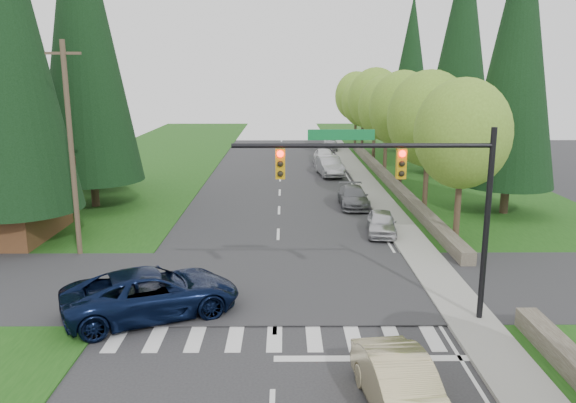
{
  "coord_description": "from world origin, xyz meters",
  "views": [
    {
      "loc": [
        0.32,
        -13.82,
        8.48
      ],
      "look_at": [
        0.5,
        11.2,
        2.8
      ],
      "focal_mm": 35.0,
      "sensor_mm": 36.0,
      "label": 1
    }
  ],
  "objects_px": {
    "parked_car_a": "(382,223)",
    "parked_car_e": "(330,145)",
    "sedan_champagne": "(401,387)",
    "parked_car_d": "(325,157)",
    "parked_car_b": "(353,197)",
    "suv_navy": "(152,293)",
    "parked_car_c": "(329,166)"
  },
  "relations": [
    {
      "from": "sedan_champagne",
      "to": "parked_car_e",
      "type": "bearing_deg",
      "value": 79.83
    },
    {
      "from": "parked_car_b",
      "to": "parked_car_d",
      "type": "distance_m",
      "value": 17.4
    },
    {
      "from": "parked_car_b",
      "to": "parked_car_e",
      "type": "height_order",
      "value": "parked_car_b"
    },
    {
      "from": "parked_car_a",
      "to": "parked_car_c",
      "type": "xyz_separation_m",
      "value": [
        -1.4,
        18.11,
        0.18
      ]
    },
    {
      "from": "sedan_champagne",
      "to": "suv_navy",
      "type": "height_order",
      "value": "suv_navy"
    },
    {
      "from": "suv_navy",
      "to": "parked_car_c",
      "type": "bearing_deg",
      "value": -41.36
    },
    {
      "from": "parked_car_e",
      "to": "parked_car_d",
      "type": "bearing_deg",
      "value": -91.38
    },
    {
      "from": "parked_car_e",
      "to": "sedan_champagne",
      "type": "bearing_deg",
      "value": -86.24
    },
    {
      "from": "parked_car_b",
      "to": "parked_car_c",
      "type": "bearing_deg",
      "value": 93.92
    },
    {
      "from": "parked_car_a",
      "to": "parked_car_b",
      "type": "distance_m",
      "value": 6.58
    },
    {
      "from": "sedan_champagne",
      "to": "parked_car_e",
      "type": "xyz_separation_m",
      "value": [
        2.31,
        50.71,
        -0.11
      ]
    },
    {
      "from": "parked_car_a",
      "to": "parked_car_c",
      "type": "bearing_deg",
      "value": 101.24
    },
    {
      "from": "parked_car_a",
      "to": "parked_car_b",
      "type": "bearing_deg",
      "value": 103.19
    },
    {
      "from": "parked_car_a",
      "to": "parked_car_d",
      "type": "relative_size",
      "value": 0.82
    },
    {
      "from": "parked_car_d",
      "to": "sedan_champagne",
      "type": "bearing_deg",
      "value": -93.54
    },
    {
      "from": "suv_navy",
      "to": "parked_car_a",
      "type": "relative_size",
      "value": 1.65
    },
    {
      "from": "parked_car_c",
      "to": "parked_car_e",
      "type": "height_order",
      "value": "parked_car_c"
    },
    {
      "from": "sedan_champagne",
      "to": "parked_car_b",
      "type": "relative_size",
      "value": 1.0
    },
    {
      "from": "suv_navy",
      "to": "parked_car_d",
      "type": "bearing_deg",
      "value": -38.64
    },
    {
      "from": "parked_car_a",
      "to": "parked_car_e",
      "type": "xyz_separation_m",
      "value": [
        0.0,
        34.21,
        -0.01
      ]
    },
    {
      "from": "parked_car_b",
      "to": "parked_car_e",
      "type": "relative_size",
      "value": 1.03
    },
    {
      "from": "parked_car_b",
      "to": "suv_navy",
      "type": "bearing_deg",
      "value": -118.0
    },
    {
      "from": "parked_car_a",
      "to": "parked_car_b",
      "type": "xyz_separation_m",
      "value": [
        -0.73,
        6.54,
        0.01
      ]
    },
    {
      "from": "parked_car_c",
      "to": "parked_car_b",
      "type": "bearing_deg",
      "value": -93.94
    },
    {
      "from": "parked_car_a",
      "to": "parked_car_e",
      "type": "relative_size",
      "value": 0.86
    },
    {
      "from": "sedan_champagne",
      "to": "parked_car_a",
      "type": "bearing_deg",
      "value": 74.47
    },
    {
      "from": "sedan_champagne",
      "to": "parked_car_e",
      "type": "distance_m",
      "value": 50.76
    },
    {
      "from": "parked_car_a",
      "to": "parked_car_b",
      "type": "height_order",
      "value": "parked_car_b"
    },
    {
      "from": "parked_car_a",
      "to": "parked_car_e",
      "type": "bearing_deg",
      "value": 96.82
    },
    {
      "from": "sedan_champagne",
      "to": "parked_car_c",
      "type": "xyz_separation_m",
      "value": [
        0.91,
        34.6,
        0.08
      ]
    },
    {
      "from": "parked_car_b",
      "to": "parked_car_d",
      "type": "height_order",
      "value": "parked_car_d"
    },
    {
      "from": "parked_car_b",
      "to": "parked_car_e",
      "type": "xyz_separation_m",
      "value": [
        0.73,
        27.67,
        -0.02
      ]
    }
  ]
}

